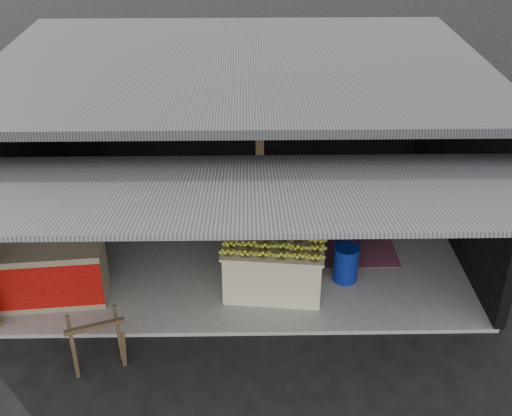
{
  "coord_description": "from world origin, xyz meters",
  "views": [
    {
      "loc": [
        0.1,
        -6.63,
        5.76
      ],
      "look_at": [
        0.24,
        1.54,
        1.1
      ],
      "focal_mm": 45.0,
      "sensor_mm": 36.0,
      "label": 1
    }
  ],
  "objects_px": {
    "banana_table": "(273,268)",
    "sawhorse": "(97,341)",
    "water_barrel": "(346,264)",
    "white_crate": "(276,233)",
    "plastic_chair": "(352,211)",
    "neighbor_stall": "(49,270)"
  },
  "relations": [
    {
      "from": "white_crate",
      "to": "water_barrel",
      "type": "relative_size",
      "value": 1.81
    },
    {
      "from": "sawhorse",
      "to": "plastic_chair",
      "type": "bearing_deg",
      "value": 20.01
    },
    {
      "from": "banana_table",
      "to": "neighbor_stall",
      "type": "height_order",
      "value": "neighbor_stall"
    },
    {
      "from": "neighbor_stall",
      "to": "sawhorse",
      "type": "bearing_deg",
      "value": -61.47
    },
    {
      "from": "white_crate",
      "to": "plastic_chair",
      "type": "bearing_deg",
      "value": 31.27
    },
    {
      "from": "sawhorse",
      "to": "white_crate",
      "type": "bearing_deg",
      "value": 25.4
    },
    {
      "from": "water_barrel",
      "to": "plastic_chair",
      "type": "distance_m",
      "value": 1.25
    },
    {
      "from": "sawhorse",
      "to": "water_barrel",
      "type": "distance_m",
      "value": 3.75
    },
    {
      "from": "banana_table",
      "to": "water_barrel",
      "type": "height_order",
      "value": "banana_table"
    },
    {
      "from": "neighbor_stall",
      "to": "sawhorse",
      "type": "distance_m",
      "value": 1.67
    },
    {
      "from": "banana_table",
      "to": "sawhorse",
      "type": "xyz_separation_m",
      "value": [
        -2.23,
        -1.5,
        -0.01
      ]
    },
    {
      "from": "white_crate",
      "to": "neighbor_stall",
      "type": "xyz_separation_m",
      "value": [
        -3.24,
        -0.93,
        -0.01
      ]
    },
    {
      "from": "banana_table",
      "to": "sawhorse",
      "type": "bearing_deg",
      "value": -139.42
    },
    {
      "from": "banana_table",
      "to": "white_crate",
      "type": "relative_size",
      "value": 1.56
    },
    {
      "from": "neighbor_stall",
      "to": "water_barrel",
      "type": "relative_size",
      "value": 2.96
    },
    {
      "from": "sawhorse",
      "to": "banana_table",
      "type": "bearing_deg",
      "value": 14.28
    },
    {
      "from": "banana_table",
      "to": "sawhorse",
      "type": "height_order",
      "value": "banana_table"
    },
    {
      "from": "banana_table",
      "to": "sawhorse",
      "type": "distance_m",
      "value": 2.69
    },
    {
      "from": "sawhorse",
      "to": "neighbor_stall",
      "type": "bearing_deg",
      "value": 104.36
    },
    {
      "from": "neighbor_stall",
      "to": "plastic_chair",
      "type": "xyz_separation_m",
      "value": [
        4.5,
        1.58,
        0.01
      ]
    },
    {
      "from": "sawhorse",
      "to": "plastic_chair",
      "type": "relative_size",
      "value": 0.97
    },
    {
      "from": "white_crate",
      "to": "water_barrel",
      "type": "xyz_separation_m",
      "value": [
        1.01,
        -0.56,
        -0.22
      ]
    }
  ]
}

